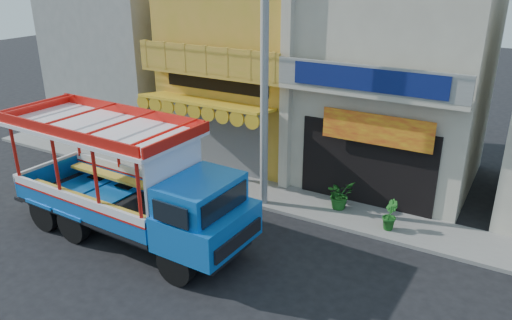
{
  "coord_description": "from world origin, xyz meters",
  "views": [
    {
      "loc": [
        6.51,
        -10.24,
        7.84
      ],
      "look_at": [
        -0.84,
        2.5,
        2.0
      ],
      "focal_mm": 35.0,
      "sensor_mm": 36.0,
      "label": 1
    }
  ],
  "objects": [
    {
      "name": "party_pilaster",
      "position": [
        -1.0,
        4.85,
        4.0
      ],
      "size": [
        0.35,
        0.3,
        8.0
      ],
      "primitive_type": "cube",
      "color": "#B4A994",
      "rests_on": "ground"
    },
    {
      "name": "shophouse_left",
      "position": [
        -4.0,
        7.96,
        4.11
      ],
      "size": [
        6.0,
        7.5,
        8.24
      ],
      "color": "gold",
      "rests_on": "ground"
    },
    {
      "name": "potted_plant_b",
      "position": [
        3.25,
        3.64,
        0.59
      ],
      "size": [
        0.56,
        0.62,
        0.95
      ],
      "primitive_type": "imported",
      "rotation": [
        0.0,
        0.0,
        1.87
      ],
      "color": "#175118",
      "rests_on": "sidewalk"
    },
    {
      "name": "songthaew_truck",
      "position": [
        -2.85,
        -0.64,
        1.8
      ],
      "size": [
        8.08,
        2.94,
        3.73
      ],
      "color": "black",
      "rests_on": "ground"
    },
    {
      "name": "utility_pole",
      "position": [
        -0.85,
        3.3,
        5.03
      ],
      "size": [
        28.0,
        0.26,
        9.0
      ],
      "color": "gray",
      "rests_on": "ground"
    },
    {
      "name": "shophouse_right",
      "position": [
        2.0,
        7.96,
        4.11
      ],
      "size": [
        6.0,
        6.75,
        8.24
      ],
      "color": "#B4A994",
      "rests_on": "ground"
    },
    {
      "name": "green_sign",
      "position": [
        -6.63,
        4.0,
        0.53
      ],
      "size": [
        0.62,
        0.49,
        0.98
      ],
      "color": "black",
      "rests_on": "sidewalk"
    },
    {
      "name": "sidewalk",
      "position": [
        0.0,
        4.0,
        0.06
      ],
      "size": [
        30.0,
        2.0,
        0.12
      ],
      "primitive_type": "cube",
      "color": "slate",
      "rests_on": "ground"
    },
    {
      "name": "filler_building_left",
      "position": [
        -11.0,
        8.0,
        3.8
      ],
      "size": [
        6.0,
        6.0,
        7.6
      ],
      "primitive_type": "cube",
      "color": "gray",
      "rests_on": "ground"
    },
    {
      "name": "potted_plant_a",
      "position": [
        1.41,
        4.21,
        0.62
      ],
      "size": [
        1.11,
        1.15,
        0.99
      ],
      "primitive_type": "imported",
      "rotation": [
        0.0,
        0.0,
        1.07
      ],
      "color": "#175118",
      "rests_on": "sidewalk"
    },
    {
      "name": "ground",
      "position": [
        0.0,
        0.0,
        0.0
      ],
      "size": [
        90.0,
        90.0,
        0.0
      ],
      "primitive_type": "plane",
      "color": "black",
      "rests_on": "ground"
    }
  ]
}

